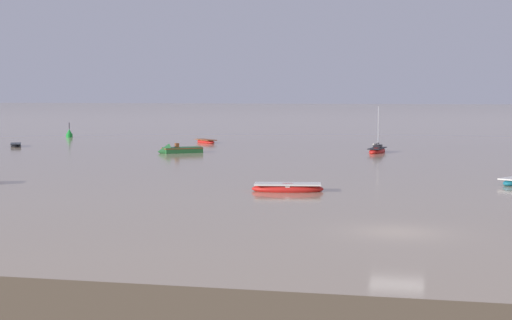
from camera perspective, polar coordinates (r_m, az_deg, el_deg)
The scene contains 7 objects.
ground_plane at distance 37.74m, azimuth 10.04°, elevation -5.08°, with size 800.00×800.00×0.00m, color tan.
motorboat_moored_0 at distance 85.41m, azimuth -5.72°, elevation 0.65°, with size 4.89×4.11×1.65m.
rowboat_moored_1 at distance 102.05m, azimuth -3.60°, elevation 1.32°, with size 3.73×3.86×0.63m.
rowboat_moored_2 at distance 52.26m, azimuth 2.27°, elevation -2.02°, with size 4.90×2.35×0.74m.
rowboat_moored_3 at distance 99.28m, azimuth -16.74°, elevation 1.01°, with size 2.69×3.64×0.55m.
sailboat_moored_1 at distance 86.49m, azimuth 8.63°, elevation 0.67°, with size 2.13×4.78×5.17m.
channel_buoy at distance 117.35m, azimuth -13.15°, elevation 1.81°, with size 0.90×0.90×2.30m.
Camera 1 is at (1.39, -37.15, 6.47)m, focal length 56.15 mm.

